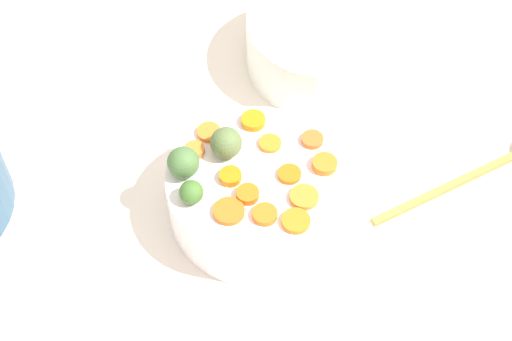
# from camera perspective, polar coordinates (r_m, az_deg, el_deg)

# --- Properties ---
(tabletop) EXTENTS (2.40, 2.40, 0.02)m
(tabletop) POSITION_cam_1_polar(r_m,az_deg,el_deg) (1.07, 0.27, -4.06)
(tabletop) COLOR white
(tabletop) RESTS_ON ground
(serving_bowl_carrots) EXTENTS (0.24, 0.24, 0.08)m
(serving_bowl_carrots) POSITION_cam_1_polar(r_m,az_deg,el_deg) (1.04, 0.00, -1.70)
(serving_bowl_carrots) COLOR white
(serving_bowl_carrots) RESTS_ON tabletop
(carrot_slice_0) EXTENTS (0.04, 0.04, 0.01)m
(carrot_slice_0) POSITION_cam_1_polar(r_m,az_deg,el_deg) (1.01, 5.05, 0.47)
(carrot_slice_0) COLOR orange
(carrot_slice_0) RESTS_ON serving_bowl_carrots
(carrot_slice_1) EXTENTS (0.03, 0.03, 0.01)m
(carrot_slice_1) POSITION_cam_1_polar(r_m,az_deg,el_deg) (0.97, 0.66, -3.24)
(carrot_slice_1) COLOR orange
(carrot_slice_1) RESTS_ON serving_bowl_carrots
(carrot_slice_2) EXTENTS (0.04, 0.04, 0.01)m
(carrot_slice_2) POSITION_cam_1_polar(r_m,az_deg,el_deg) (0.98, -0.67, -1.70)
(carrot_slice_2) COLOR orange
(carrot_slice_2) RESTS_ON serving_bowl_carrots
(carrot_slice_3) EXTENTS (0.04, 0.04, 0.01)m
(carrot_slice_3) POSITION_cam_1_polar(r_m,az_deg,el_deg) (0.97, -1.83, -3.14)
(carrot_slice_3) COLOR orange
(carrot_slice_3) RESTS_ON serving_bowl_carrots
(carrot_slice_4) EXTENTS (0.03, 0.03, 0.01)m
(carrot_slice_4) POSITION_cam_1_polar(r_m,az_deg,el_deg) (1.00, -1.89, -0.43)
(carrot_slice_4) COLOR orange
(carrot_slice_4) RESTS_ON serving_bowl_carrots
(carrot_slice_5) EXTENTS (0.05, 0.05, 0.01)m
(carrot_slice_5) POSITION_cam_1_polar(r_m,az_deg,el_deg) (0.98, 3.55, -1.95)
(carrot_slice_5) COLOR orange
(carrot_slice_5) RESTS_ON serving_bowl_carrots
(carrot_slice_6) EXTENTS (0.04, 0.04, 0.01)m
(carrot_slice_6) POSITION_cam_1_polar(r_m,az_deg,el_deg) (1.05, -3.47, 2.82)
(carrot_slice_6) COLOR orange
(carrot_slice_6) RESTS_ON serving_bowl_carrots
(carrot_slice_7) EXTENTS (0.03, 0.03, 0.01)m
(carrot_slice_7) POSITION_cam_1_polar(r_m,az_deg,el_deg) (1.00, 2.47, -0.27)
(carrot_slice_7) COLOR orange
(carrot_slice_7) RESTS_ON serving_bowl_carrots
(carrot_slice_8) EXTENTS (0.04, 0.04, 0.01)m
(carrot_slice_8) POSITION_cam_1_polar(r_m,az_deg,el_deg) (1.03, -4.52, 1.51)
(carrot_slice_8) COLOR orange
(carrot_slice_8) RESTS_ON serving_bowl_carrots
(carrot_slice_9) EXTENTS (0.04, 0.04, 0.01)m
(carrot_slice_9) POSITION_cam_1_polar(r_m,az_deg,el_deg) (1.06, -0.20, 3.67)
(carrot_slice_9) COLOR orange
(carrot_slice_9) RESTS_ON serving_bowl_carrots
(carrot_slice_10) EXTENTS (0.05, 0.05, 0.01)m
(carrot_slice_10) POSITION_cam_1_polar(r_m,az_deg,el_deg) (0.96, 2.94, -3.72)
(carrot_slice_10) COLOR orange
(carrot_slice_10) RESTS_ON serving_bowl_carrots
(carrot_slice_11) EXTENTS (0.04, 0.04, 0.01)m
(carrot_slice_11) POSITION_cam_1_polar(r_m,az_deg,el_deg) (1.03, 1.03, 2.00)
(carrot_slice_11) COLOR orange
(carrot_slice_11) RESTS_ON serving_bowl_carrots
(carrot_slice_12) EXTENTS (0.04, 0.04, 0.01)m
(carrot_slice_12) POSITION_cam_1_polar(r_m,az_deg,el_deg) (1.04, 4.06, 2.35)
(carrot_slice_12) COLOR orange
(carrot_slice_12) RESTS_ON serving_bowl_carrots
(brussels_sprout_0) EXTENTS (0.04, 0.04, 0.04)m
(brussels_sprout_0) POSITION_cam_1_polar(r_m,az_deg,el_deg) (1.01, -2.21, 2.04)
(brussels_sprout_0) COLOR #5B7340
(brussels_sprout_0) RESTS_ON serving_bowl_carrots
(brussels_sprout_1) EXTENTS (0.03, 0.03, 0.03)m
(brussels_sprout_1) POSITION_cam_1_polar(r_m,az_deg,el_deg) (0.98, -4.76, -1.60)
(brussels_sprout_1) COLOR #43722E
(brussels_sprout_1) RESTS_ON serving_bowl_carrots
(brussels_sprout_2) EXTENTS (0.04, 0.04, 0.04)m
(brussels_sprout_2) POSITION_cam_1_polar(r_m,az_deg,el_deg) (1.00, -5.35, 0.59)
(brussels_sprout_2) COLOR #4A723C
(brussels_sprout_2) RESTS_ON serving_bowl_carrots
(wooden_spoon) EXTENTS (0.31, 0.13, 0.01)m
(wooden_spoon) POSITION_cam_1_polar(r_m,az_deg,el_deg) (1.18, 17.87, 0.81)
(wooden_spoon) COLOR #B18742
(wooden_spoon) RESTS_ON tabletop
(casserole_dish) EXTENTS (0.24, 0.24, 0.09)m
(casserole_dish) POSITION_cam_1_polar(r_m,az_deg,el_deg) (1.23, 5.09, 9.35)
(casserole_dish) COLOR white
(casserole_dish) RESTS_ON tabletop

